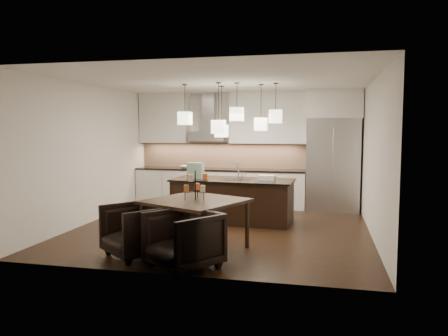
% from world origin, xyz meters
% --- Properties ---
extents(floor, '(5.50, 5.50, 0.02)m').
position_xyz_m(floor, '(0.00, 0.00, -0.01)').
color(floor, black).
rests_on(floor, ground).
extents(ceiling, '(5.50, 5.50, 0.02)m').
position_xyz_m(ceiling, '(0.00, 0.00, 2.81)').
color(ceiling, white).
rests_on(ceiling, wall_back).
extents(wall_back, '(5.50, 0.02, 2.80)m').
position_xyz_m(wall_back, '(0.00, 2.76, 1.40)').
color(wall_back, silver).
rests_on(wall_back, ground).
extents(wall_front, '(5.50, 0.02, 2.80)m').
position_xyz_m(wall_front, '(0.00, -2.76, 1.40)').
color(wall_front, silver).
rests_on(wall_front, ground).
extents(wall_left, '(0.02, 5.50, 2.80)m').
position_xyz_m(wall_left, '(-2.76, 0.00, 1.40)').
color(wall_left, silver).
rests_on(wall_left, ground).
extents(wall_right, '(0.02, 5.50, 2.80)m').
position_xyz_m(wall_right, '(2.76, 0.00, 1.40)').
color(wall_right, silver).
rests_on(wall_right, ground).
extents(refrigerator, '(1.20, 0.72, 2.15)m').
position_xyz_m(refrigerator, '(2.10, 2.38, 1.07)').
color(refrigerator, '#B7B7BA').
rests_on(refrigerator, floor).
extents(fridge_panel, '(1.26, 0.72, 0.65)m').
position_xyz_m(fridge_panel, '(2.10, 2.38, 2.47)').
color(fridge_panel, silver).
rests_on(fridge_panel, refrigerator).
extents(lower_cabinets, '(4.21, 0.62, 0.88)m').
position_xyz_m(lower_cabinets, '(-0.62, 2.43, 0.44)').
color(lower_cabinets, silver).
rests_on(lower_cabinets, floor).
extents(countertop, '(4.21, 0.66, 0.04)m').
position_xyz_m(countertop, '(-0.62, 2.43, 0.90)').
color(countertop, black).
rests_on(countertop, lower_cabinets).
extents(backsplash, '(4.21, 0.02, 0.63)m').
position_xyz_m(backsplash, '(-0.62, 2.73, 1.24)').
color(backsplash, tan).
rests_on(backsplash, countertop).
extents(upper_cab_left, '(1.25, 0.35, 1.25)m').
position_xyz_m(upper_cab_left, '(-2.10, 2.57, 2.17)').
color(upper_cab_left, silver).
rests_on(upper_cab_left, wall_back).
extents(upper_cab_right, '(1.85, 0.35, 1.25)m').
position_xyz_m(upper_cab_right, '(0.55, 2.57, 2.17)').
color(upper_cab_right, silver).
rests_on(upper_cab_right, wall_back).
extents(hood_canopy, '(0.90, 0.52, 0.24)m').
position_xyz_m(hood_canopy, '(-0.93, 2.48, 1.72)').
color(hood_canopy, '#B7B7BA').
rests_on(hood_canopy, wall_back).
extents(hood_chimney, '(0.30, 0.28, 0.96)m').
position_xyz_m(hood_chimney, '(-0.93, 2.59, 2.32)').
color(hood_chimney, '#B7B7BA').
rests_on(hood_chimney, hood_canopy).
extents(fruit_bowl, '(0.31, 0.31, 0.06)m').
position_xyz_m(fruit_bowl, '(-1.50, 2.38, 0.95)').
color(fruit_bowl, silver).
rests_on(fruit_bowl, countertop).
extents(island_body, '(2.45, 1.10, 0.84)m').
position_xyz_m(island_body, '(0.08, 0.66, 0.42)').
color(island_body, black).
rests_on(island_body, floor).
extents(island_top, '(2.53, 1.18, 0.04)m').
position_xyz_m(island_top, '(0.08, 0.66, 0.86)').
color(island_top, black).
rests_on(island_top, island_body).
extents(faucet, '(0.11, 0.24, 0.36)m').
position_xyz_m(faucet, '(0.18, 0.75, 1.06)').
color(faucet, silver).
rests_on(faucet, island_top).
extents(tote_bag, '(0.34, 0.19, 0.33)m').
position_xyz_m(tote_bag, '(-0.72, 0.67, 1.04)').
color(tote_bag, '#17492C').
rests_on(tote_bag, island_top).
extents(food_container, '(0.34, 0.25, 0.10)m').
position_xyz_m(food_container, '(0.78, 0.68, 0.93)').
color(food_container, silver).
rests_on(food_container, island_top).
extents(dining_table, '(1.76, 1.76, 0.80)m').
position_xyz_m(dining_table, '(-0.07, -1.53, 0.40)').
color(dining_table, black).
rests_on(dining_table, floor).
extents(candelabra, '(0.51, 0.51, 0.47)m').
position_xyz_m(candelabra, '(-0.07, -1.53, 1.04)').
color(candelabra, black).
rests_on(candelabra, dining_table).
extents(candle_a, '(0.11, 0.11, 0.11)m').
position_xyz_m(candle_a, '(0.07, -1.59, 0.99)').
color(candle_a, beige).
rests_on(candle_a, candelabra).
extents(candle_b, '(0.11, 0.11, 0.11)m').
position_xyz_m(candle_b, '(-0.08, -1.38, 0.99)').
color(candle_b, orange).
rests_on(candle_b, candelabra).
extents(candle_c, '(0.11, 0.11, 0.11)m').
position_xyz_m(candle_c, '(-0.19, -1.61, 0.99)').
color(candle_c, '#A0612D').
rests_on(candle_c, candelabra).
extents(candle_d, '(0.11, 0.11, 0.11)m').
position_xyz_m(candle_d, '(0.08, -1.49, 1.16)').
color(candle_d, orange).
rests_on(candle_d, candelabra).
extents(candle_e, '(0.11, 0.11, 0.11)m').
position_xyz_m(candle_e, '(-0.18, -1.45, 1.16)').
color(candle_e, '#A0612D').
rests_on(candle_e, candelabra).
extents(candle_f, '(0.11, 0.11, 0.11)m').
position_xyz_m(candle_f, '(-0.10, -1.66, 1.16)').
color(candle_f, beige).
rests_on(candle_f, candelabra).
extents(armchair_left, '(1.21, 1.21, 0.80)m').
position_xyz_m(armchair_left, '(-0.83, -2.06, 0.40)').
color(armchair_left, black).
rests_on(armchair_left, floor).
extents(armchair_right, '(1.21, 1.21, 0.80)m').
position_xyz_m(armchair_right, '(0.03, -2.45, 0.40)').
color(armchair_right, black).
rests_on(armchair_right, floor).
extents(pendant_a, '(0.24, 0.24, 0.26)m').
position_xyz_m(pendant_a, '(-0.85, 0.39, 2.12)').
color(pendant_a, beige).
rests_on(pendant_a, ceiling).
extents(pendant_b, '(0.24, 0.24, 0.26)m').
position_xyz_m(pendant_b, '(-0.20, 0.86, 1.87)').
color(pendant_b, beige).
rests_on(pendant_b, ceiling).
extents(pendant_c, '(0.24, 0.24, 0.26)m').
position_xyz_m(pendant_c, '(0.23, 0.32, 2.19)').
color(pendant_c, beige).
rests_on(pendant_c, ceiling).
extents(pendant_d, '(0.24, 0.24, 0.26)m').
position_xyz_m(pendant_d, '(0.65, 0.71, 2.00)').
color(pendant_d, beige).
rests_on(pendant_d, ceiling).
extents(pendant_e, '(0.24, 0.24, 0.26)m').
position_xyz_m(pendant_e, '(0.96, 0.54, 2.15)').
color(pendant_e, beige).
rests_on(pendant_e, ceiling).
extents(pendant_f, '(0.24, 0.24, 0.26)m').
position_xyz_m(pendant_f, '(-0.11, 0.20, 1.95)').
color(pendant_f, beige).
rests_on(pendant_f, ceiling).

